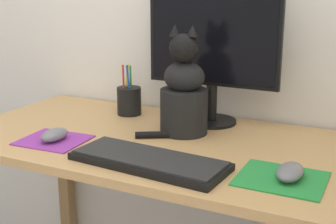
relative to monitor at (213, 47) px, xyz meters
The scene contains 9 objects.
desk 0.43m from the monitor, 103.51° to the right, with size 1.33×0.64×0.75m.
monitor is the anchor object (origin of this frame).
keyboard 0.49m from the monitor, 90.90° to the right, with size 0.42×0.19×0.02m.
mousepad_left 0.58m from the monitor, 132.53° to the right, with size 0.20×0.18×0.00m.
mousepad_right 0.55m from the monitor, 48.68° to the right, with size 0.21×0.18×0.00m.
computer_mouse_left 0.57m from the monitor, 131.49° to the right, with size 0.06×0.10×0.04m.
computer_mouse_right 0.55m from the monitor, 46.60° to the right, with size 0.06×0.11×0.03m.
cat 0.20m from the monitor, 104.24° to the right, with size 0.20×0.21×0.34m.
pen_cup 0.36m from the monitor, behind, with size 0.09×0.09×0.18m.
Camera 1 is at (0.59, -1.19, 1.20)m, focal length 50.00 mm.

